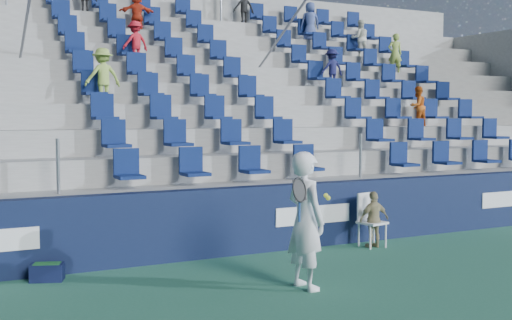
{
  "coord_description": "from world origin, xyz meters",
  "views": [
    {
      "loc": [
        -4.81,
        -7.1,
        2.48
      ],
      "look_at": [
        0.2,
        2.8,
        1.7
      ],
      "focal_mm": 45.0,
      "sensor_mm": 36.0,
      "label": 1
    }
  ],
  "objects": [
    {
      "name": "grandstand",
      "position": [
        -0.0,
        8.24,
        2.14
      ],
      "size": [
        24.0,
        8.17,
        6.63
      ],
      "color": "#A7A8A2",
      "rests_on": "ground"
    },
    {
      "name": "sponsor_wall",
      "position": [
        0.0,
        3.15,
        0.6
      ],
      "size": [
        24.0,
        0.32,
        1.2
      ],
      "color": "#0F1838",
      "rests_on": "ground"
    },
    {
      "name": "line_judge_chair",
      "position": [
        2.52,
        2.65,
        0.57
      ],
      "size": [
        0.52,
        0.53,
        1.01
      ],
      "color": "white",
      "rests_on": "ground"
    },
    {
      "name": "line_judge",
      "position": [
        2.52,
        2.5,
        0.53
      ],
      "size": [
        0.63,
        0.29,
        1.06
      ],
      "primitive_type": "imported",
      "rotation": [
        0.0,
        0.0,
        3.09
      ],
      "color": "tan",
      "rests_on": "ground"
    },
    {
      "name": "ball_bin",
      "position": [
        -3.33,
        2.75,
        0.14
      ],
      "size": [
        0.55,
        0.45,
        0.27
      ],
      "color": "#0F1538",
      "rests_on": "ground"
    },
    {
      "name": "ground",
      "position": [
        0.0,
        0.0,
        0.0
      ],
      "size": [
        70.0,
        70.0,
        0.0
      ],
      "primitive_type": "plane",
      "color": "#2D6A4E",
      "rests_on": "ground"
    },
    {
      "name": "tennis_player",
      "position": [
        -0.1,
        0.64,
        0.98
      ],
      "size": [
        0.69,
        0.76,
        1.97
      ],
      "color": "white",
      "rests_on": "ground"
    }
  ]
}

